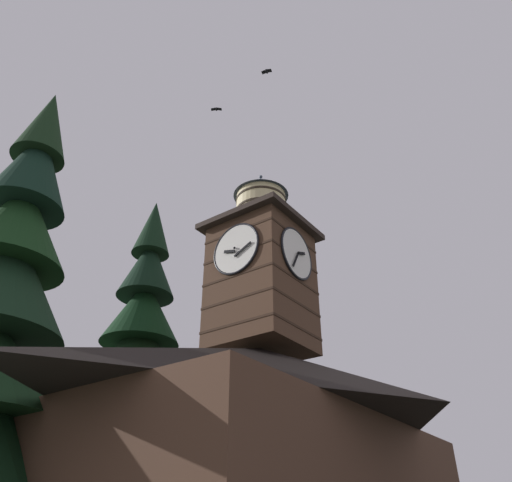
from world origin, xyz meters
The scene contains 6 objects.
building_main centered at (-0.28, -2.64, 3.88)m, with size 15.36×9.49×7.57m.
clock_tower centered at (-0.72, -2.91, 11.32)m, with size 4.22×4.22×8.87m.
pine_tree_behind centered at (-0.69, -10.24, 7.23)m, with size 6.59×6.59×17.84m.
moon centered at (-16.48, -36.97, 10.04)m, with size 1.81×1.81×1.81m.
flying_bird_high centered at (0.69, -4.79, 20.85)m, with size 0.45×0.56×0.13m.
flying_bird_low centered at (2.39, -0.36, 19.10)m, with size 0.29×0.49×0.13m.
Camera 1 is at (15.01, 8.22, 1.22)m, focal length 35.21 mm.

